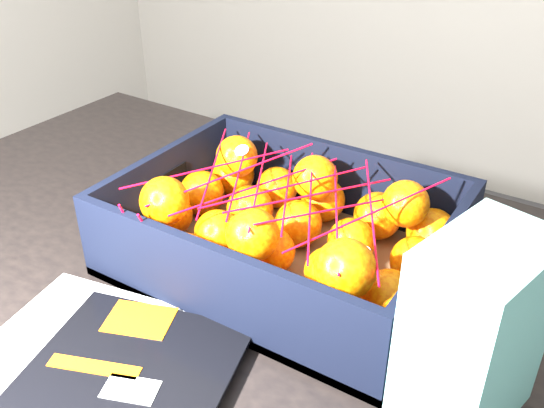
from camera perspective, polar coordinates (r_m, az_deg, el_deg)
The scene contains 6 objects.
table at distance 0.88m, azimuth -5.14°, elevation -10.99°, with size 1.22×0.83×0.75m.
magazine_stack at distance 0.67m, azimuth -17.58°, elevation -16.14°, with size 0.34×0.32×0.02m.
produce_crate at distance 0.80m, azimuth 1.16°, elevation -3.66°, with size 0.42×0.31×0.12m.
clementine_heap at distance 0.79m, azimuth 1.25°, elevation -2.40°, with size 0.39×0.29×0.12m.
mesh_net at distance 0.75m, azimuth 0.45°, elevation 1.07°, with size 0.35×0.28×0.09m.
retail_carton at distance 0.60m, azimuth 18.54°, elevation -11.55°, with size 0.09×0.13×0.20m, color silver.
Camera 1 is at (0.55, -0.59, 1.24)m, focal length 39.80 mm.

